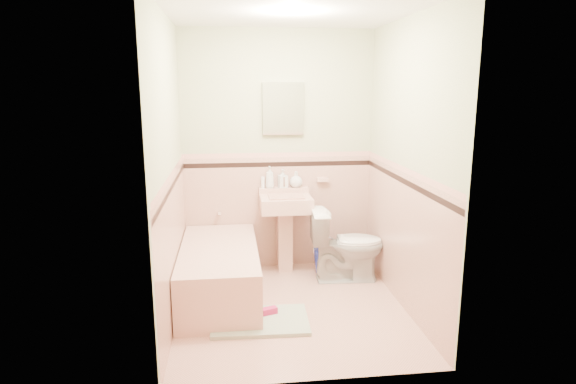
{
  "coord_description": "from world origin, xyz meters",
  "views": [
    {
      "loc": [
        -0.51,
        -3.97,
        1.92
      ],
      "look_at": [
        0.0,
        0.25,
        1.0
      ],
      "focal_mm": 30.38,
      "sensor_mm": 36.0,
      "label": 1
    }
  ],
  "objects": [
    {
      "name": "wall_back",
      "position": [
        0.0,
        1.1,
        1.25
      ],
      "size": [
        2.5,
        0.0,
        2.5
      ],
      "primitive_type": "plane",
      "rotation": [
        1.57,
        0.0,
        0.0
      ],
      "color": "#F1E1C4",
      "rests_on": "ground"
    },
    {
      "name": "soap_bottle_left",
      "position": [
        -0.1,
        1.04,
        0.99
      ],
      "size": [
        0.1,
        0.1,
        0.23
      ],
      "primitive_type": "imported",
      "rotation": [
        0.0,
        0.0,
        0.14
      ],
      "color": "#B2B2B2",
      "rests_on": "sink"
    },
    {
      "name": "ceiling",
      "position": [
        0.0,
        0.0,
        2.5
      ],
      "size": [
        2.2,
        2.2,
        0.0
      ],
      "primitive_type": "plane",
      "rotation": [
        3.14,
        0.0,
        0.0
      ],
      "color": "white",
      "rests_on": "ground"
    },
    {
      "name": "accent_right",
      "position": [
        0.98,
        0.0,
        1.12
      ],
      "size": [
        0.0,
        2.2,
        2.2
      ],
      "primitive_type": "plane",
      "rotation": [
        1.57,
        0.0,
        -1.57
      ],
      "color": "black",
      "rests_on": "ground"
    },
    {
      "name": "sink_faucet",
      "position": [
        0.05,
        1.0,
        0.95
      ],
      "size": [
        0.02,
        0.02,
        0.1
      ],
      "primitive_type": "cylinder",
      "color": "silver",
      "rests_on": "sink"
    },
    {
      "name": "accent_back",
      "position": [
        0.0,
        1.08,
        1.12
      ],
      "size": [
        2.0,
        0.0,
        2.0
      ],
      "primitive_type": "plane",
      "rotation": [
        1.57,
        0.0,
        0.0
      ],
      "color": "black",
      "rests_on": "ground"
    },
    {
      "name": "accent_front",
      "position": [
        0.0,
        -1.08,
        1.12
      ],
      "size": [
        2.0,
        0.0,
        2.0
      ],
      "primitive_type": "plane",
      "rotation": [
        -1.57,
        0.0,
        0.0
      ],
      "color": "black",
      "rests_on": "ground"
    },
    {
      "name": "bath_mat",
      "position": [
        -0.29,
        -0.24,
        0.02
      ],
      "size": [
        0.81,
        0.56,
        0.03
      ],
      "primitive_type": "cube",
      "rotation": [
        0.0,
        0.0,
        -0.04
      ],
      "color": "#96A98D",
      "rests_on": "floor"
    },
    {
      "name": "accent_left",
      "position": [
        -0.98,
        0.0,
        1.12
      ],
      "size": [
        0.0,
        2.2,
        2.2
      ],
      "primitive_type": "plane",
      "rotation": [
        1.57,
        0.0,
        1.57
      ],
      "color": "black",
      "rests_on": "ground"
    },
    {
      "name": "soap_bottle_mid",
      "position": [
        0.04,
        1.04,
        0.98
      ],
      "size": [
        0.11,
        0.11,
        0.2
      ],
      "primitive_type": "imported",
      "rotation": [
        0.0,
        0.0,
        0.24
      ],
      "color": "#B2B2B2",
      "rests_on": "sink"
    },
    {
      "name": "bucket",
      "position": [
        0.47,
        0.82,
        0.13
      ],
      "size": [
        0.31,
        0.31,
        0.26
      ],
      "primitive_type": null,
      "rotation": [
        0.0,
        0.0,
        0.22
      ],
      "color": "#1C2FAE",
      "rests_on": "floor"
    },
    {
      "name": "cap_back",
      "position": [
        0.0,
        1.08,
        1.22
      ],
      "size": [
        2.0,
        0.0,
        2.0
      ],
      "primitive_type": "plane",
      "rotation": [
        1.57,
        0.0,
        0.0
      ],
      "color": "#D99888",
      "rests_on": "ground"
    },
    {
      "name": "wall_front",
      "position": [
        0.0,
        -1.1,
        1.25
      ],
      "size": [
        2.5,
        0.0,
        2.5
      ],
      "primitive_type": "plane",
      "rotation": [
        -1.57,
        0.0,
        0.0
      ],
      "color": "#F1E1C4",
      "rests_on": "ground"
    },
    {
      "name": "cap_left",
      "position": [
        -0.98,
        0.0,
        1.22
      ],
      "size": [
        0.0,
        2.2,
        2.2
      ],
      "primitive_type": "plane",
      "rotation": [
        1.57,
        0.0,
        1.57
      ],
      "color": "#D99888",
      "rests_on": "ground"
    },
    {
      "name": "tube",
      "position": [
        -0.17,
        1.04,
        0.94
      ],
      "size": [
        0.04,
        0.04,
        0.12
      ],
      "primitive_type": "cylinder",
      "rotation": [
        0.0,
        0.0,
        -0.08
      ],
      "color": "white",
      "rests_on": "sink"
    },
    {
      "name": "wall_right",
      "position": [
        1.0,
        0.0,
        1.25
      ],
      "size": [
        0.0,
        2.5,
        2.5
      ],
      "primitive_type": "plane",
      "rotation": [
        1.57,
        0.0,
        -1.57
      ],
      "color": "#F1E1C4",
      "rests_on": "ground"
    },
    {
      "name": "medicine_cabinet",
      "position": [
        0.05,
        1.07,
        1.7
      ],
      "size": [
        0.42,
        0.04,
        0.53
      ],
      "primitive_type": "cube",
      "color": "white",
      "rests_on": "wall_back"
    },
    {
      "name": "cap_right",
      "position": [
        0.98,
        0.0,
        1.22
      ],
      "size": [
        0.0,
        2.2,
        2.2
      ],
      "primitive_type": "plane",
      "rotation": [
        1.57,
        0.0,
        -1.57
      ],
      "color": "#D99888",
      "rests_on": "ground"
    },
    {
      "name": "soap_bottle_right",
      "position": [
        0.18,
        1.04,
        0.96
      ],
      "size": [
        0.14,
        0.14,
        0.17
      ],
      "primitive_type": "imported",
      "rotation": [
        0.0,
        0.0,
        -0.05
      ],
      "color": "#B2B2B2",
      "rests_on": "sink"
    },
    {
      "name": "soap_dish",
      "position": [
        0.47,
        1.06,
        0.95
      ],
      "size": [
        0.12,
        0.07,
        0.04
      ],
      "primitive_type": "cube",
      "color": "#D4A290",
      "rests_on": "wall_back"
    },
    {
      "name": "wainscot_left",
      "position": [
        -0.99,
        0.0,
        0.6
      ],
      "size": [
        0.0,
        2.2,
        2.2
      ],
      "primitive_type": "plane",
      "rotation": [
        1.57,
        0.0,
        1.57
      ],
      "color": "#DBA793",
      "rests_on": "ground"
    },
    {
      "name": "tub_faucet",
      "position": [
        -0.63,
        1.05,
        0.63
      ],
      "size": [
        0.04,
        0.12,
        0.04
      ],
      "primitive_type": "cylinder",
      "rotation": [
        1.57,
        0.0,
        0.0
      ],
      "color": "silver",
      "rests_on": "wall_back"
    },
    {
      "name": "wainscot_right",
      "position": [
        0.99,
        0.0,
        0.6
      ],
      "size": [
        0.0,
        2.2,
        2.2
      ],
      "primitive_type": "plane",
      "rotation": [
        1.57,
        0.0,
        -1.57
      ],
      "color": "#DBA793",
      "rests_on": "ground"
    },
    {
      "name": "bathtub",
      "position": [
        -0.63,
        0.33,
        0.23
      ],
      "size": [
        0.7,
        1.5,
        0.45
      ],
      "primitive_type": "cube",
      "color": "#D4A290",
      "rests_on": "floor"
    },
    {
      "name": "wainscot_back",
      "position": [
        0.0,
        1.09,
        0.6
      ],
      "size": [
        2.0,
        0.0,
        2.0
      ],
      "primitive_type": "plane",
      "rotation": [
        1.57,
        0.0,
        0.0
      ],
      "color": "#DBA793",
      "rests_on": "ground"
    },
    {
      "name": "shoe",
      "position": [
        -0.21,
        -0.15,
        0.06
      ],
      "size": [
        0.15,
        0.1,
        0.05
      ],
      "primitive_type": "cube",
      "rotation": [
        0.0,
        0.0,
        0.31
      ],
      "color": "#BF1E59",
      "rests_on": "bath_mat"
    },
    {
      "name": "wall_left",
      "position": [
        -1.0,
        0.0,
        1.25
      ],
      "size": [
        0.0,
        2.5,
        2.5
      ],
      "primitive_type": "plane",
      "rotation": [
        1.57,
        0.0,
        1.57
      ],
      "color": "#F1E1C4",
      "rests_on": "ground"
    },
    {
      "name": "sink",
      "position": [
        0.05,
        0.86,
        0.41
      ],
      "size": [
        0.52,
        0.48,
        0.82
      ],
      "primitive_type": null,
      "color": "#D4A290",
      "rests_on": "floor"
    },
    {
      "name": "cap_front",
      "position": [
        0.0,
        -1.08,
        1.22
      ],
      "size": [
        2.0,
        0.0,
        2.0
      ],
      "primitive_type": "plane",
      "rotation": [
        -1.57,
        0.0,
        0.0
      ],
      "color": "#D99888",
      "rests_on": "ground"
    },
    {
      "name": "wainscot_front",
      "position": [
        0.0,
        -1.09,
        0.6
      ],
      "size": [
        2.0,
        0.0,
        2.0
      ],
      "primitive_type": "plane",
      "rotation": [
        -1.57,
        0.0,
        0.0
      ],
      "color": "#DBA793",
      "rests_on": "ground"
    },
    {
      "name": "toilet",
      "position": [
        0.64,
        0.6,
        0.37
      ],
      "size": [
        0.74,
        0.45,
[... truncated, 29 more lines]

